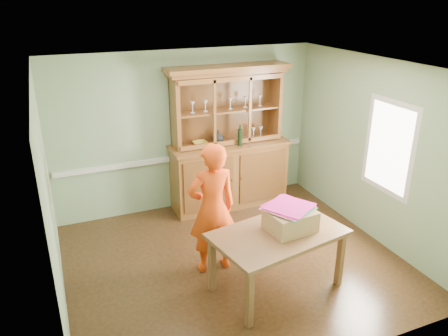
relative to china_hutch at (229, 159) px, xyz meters
name	(u,v)px	position (x,y,z in m)	size (l,w,h in m)	color
floor	(234,261)	(-0.65, -1.72, -0.85)	(4.50, 4.50, 0.00)	#463016
ceiling	(236,68)	(-0.65, -1.72, 1.85)	(4.50, 4.50, 0.00)	white
wall_back	(187,131)	(-0.65, 0.28, 0.50)	(4.50, 4.50, 0.00)	gray
wall_left	(50,203)	(-2.90, -1.72, 0.50)	(4.00, 4.00, 0.00)	gray
wall_right	(374,151)	(1.60, -1.72, 0.50)	(4.00, 4.00, 0.00)	gray
wall_front	(324,252)	(-0.65, -3.72, 0.50)	(4.50, 4.50, 0.00)	gray
chair_rail	(188,156)	(-0.65, 0.25, 0.05)	(4.41, 0.05, 0.08)	silver
framed_map	(48,177)	(-2.88, -1.42, 0.70)	(0.03, 0.60, 0.46)	#342515
window_panel	(389,148)	(1.58, -2.02, 0.65)	(0.03, 0.96, 1.36)	silver
china_hutch	(229,159)	(0.00, 0.00, 0.00)	(2.07, 0.68, 2.44)	brown
dining_table	(278,239)	(-0.38, -2.44, -0.15)	(1.75, 1.24, 0.80)	brown
cardboard_box	(290,220)	(-0.21, -2.44, 0.08)	(0.56, 0.45, 0.26)	tan
kite_stack	(289,208)	(-0.22, -2.39, 0.23)	(0.67, 0.67, 0.04)	green
person	(212,209)	(-0.97, -1.73, 0.05)	(0.66, 0.43, 1.81)	#F3460F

